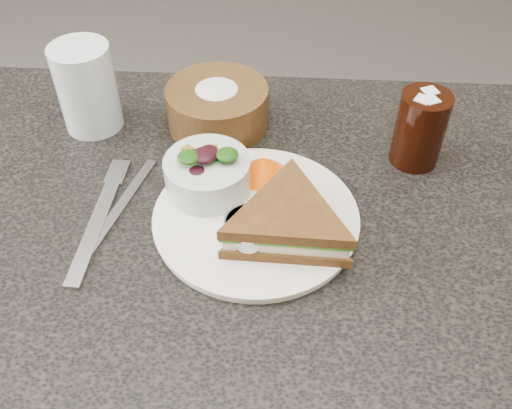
{
  "coord_description": "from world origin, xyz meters",
  "views": [
    {
      "loc": [
        0.06,
        -0.5,
        1.29
      ],
      "look_at": [
        0.03,
        0.0,
        0.78
      ],
      "focal_mm": 40.0,
      "sensor_mm": 36.0,
      "label": 1
    }
  ],
  "objects_px": {
    "water_glass": "(87,88)",
    "salad_bowl": "(207,169)",
    "sandwich": "(288,222)",
    "bread_basket": "(217,100)",
    "cola_glass": "(421,126)",
    "dining_table": "(239,368)",
    "dressing_ramekin": "(250,232)",
    "dinner_plate": "(256,218)"
  },
  "relations": [
    {
      "from": "dinner_plate",
      "to": "water_glass",
      "type": "distance_m",
      "value": 0.33
    },
    {
      "from": "sandwich",
      "to": "water_glass",
      "type": "bearing_deg",
      "value": 144.92
    },
    {
      "from": "sandwich",
      "to": "cola_glass",
      "type": "distance_m",
      "value": 0.25
    },
    {
      "from": "dinner_plate",
      "to": "water_glass",
      "type": "height_order",
      "value": "water_glass"
    },
    {
      "from": "dinner_plate",
      "to": "cola_glass",
      "type": "height_order",
      "value": "cola_glass"
    },
    {
      "from": "sandwich",
      "to": "dressing_ramekin",
      "type": "distance_m",
      "value": 0.05
    },
    {
      "from": "water_glass",
      "to": "salad_bowl",
      "type": "bearing_deg",
      "value": -36.57
    },
    {
      "from": "dressing_ramekin",
      "to": "dinner_plate",
      "type": "bearing_deg",
      "value": 84.92
    },
    {
      "from": "cola_glass",
      "to": "water_glass",
      "type": "relative_size",
      "value": 0.91
    },
    {
      "from": "bread_basket",
      "to": "dinner_plate",
      "type": "bearing_deg",
      "value": -70.65
    },
    {
      "from": "dinner_plate",
      "to": "salad_bowl",
      "type": "distance_m",
      "value": 0.09
    },
    {
      "from": "dinner_plate",
      "to": "sandwich",
      "type": "bearing_deg",
      "value": -39.74
    },
    {
      "from": "dining_table",
      "to": "sandwich",
      "type": "relative_size",
      "value": 5.45
    },
    {
      "from": "cola_glass",
      "to": "water_glass",
      "type": "distance_m",
      "value": 0.48
    },
    {
      "from": "dining_table",
      "to": "water_glass",
      "type": "height_order",
      "value": "water_glass"
    },
    {
      "from": "sandwich",
      "to": "bread_basket",
      "type": "distance_m",
      "value": 0.26
    },
    {
      "from": "bread_basket",
      "to": "water_glass",
      "type": "bearing_deg",
      "value": -176.31
    },
    {
      "from": "dining_table",
      "to": "salad_bowl",
      "type": "distance_m",
      "value": 0.42
    },
    {
      "from": "dining_table",
      "to": "dressing_ramekin",
      "type": "height_order",
      "value": "dressing_ramekin"
    },
    {
      "from": "dining_table",
      "to": "sandwich",
      "type": "height_order",
      "value": "sandwich"
    },
    {
      "from": "dining_table",
      "to": "salad_bowl",
      "type": "bearing_deg",
      "value": 125.62
    },
    {
      "from": "salad_bowl",
      "to": "dressing_ramekin",
      "type": "bearing_deg",
      "value": -56.21
    },
    {
      "from": "salad_bowl",
      "to": "dressing_ramekin",
      "type": "xyz_separation_m",
      "value": [
        0.06,
        -0.09,
        -0.01
      ]
    },
    {
      "from": "sandwich",
      "to": "dressing_ramekin",
      "type": "relative_size",
      "value": 2.94
    },
    {
      "from": "dinner_plate",
      "to": "dining_table",
      "type": "bearing_deg",
      "value": -170.7
    },
    {
      "from": "dining_table",
      "to": "water_glass",
      "type": "relative_size",
      "value": 7.56
    },
    {
      "from": "dinner_plate",
      "to": "sandwich",
      "type": "xyz_separation_m",
      "value": [
        0.04,
        -0.03,
        0.03
      ]
    },
    {
      "from": "dinner_plate",
      "to": "sandwich",
      "type": "distance_m",
      "value": 0.06
    },
    {
      "from": "salad_bowl",
      "to": "cola_glass",
      "type": "xyz_separation_m",
      "value": [
        0.29,
        0.09,
        0.02
      ]
    },
    {
      "from": "dining_table",
      "to": "dinner_plate",
      "type": "height_order",
      "value": "dinner_plate"
    },
    {
      "from": "cola_glass",
      "to": "water_glass",
      "type": "height_order",
      "value": "water_glass"
    },
    {
      "from": "sandwich",
      "to": "dressing_ramekin",
      "type": "height_order",
      "value": "sandwich"
    },
    {
      "from": "bread_basket",
      "to": "sandwich",
      "type": "bearing_deg",
      "value": -64.73
    },
    {
      "from": "dressing_ramekin",
      "to": "cola_glass",
      "type": "height_order",
      "value": "cola_glass"
    },
    {
      "from": "dinner_plate",
      "to": "dressing_ramekin",
      "type": "xyz_separation_m",
      "value": [
        -0.0,
        -0.05,
        0.02
      ]
    },
    {
      "from": "dining_table",
      "to": "bread_basket",
      "type": "height_order",
      "value": "bread_basket"
    },
    {
      "from": "sandwich",
      "to": "water_glass",
      "type": "distance_m",
      "value": 0.38
    },
    {
      "from": "dining_table",
      "to": "salad_bowl",
      "type": "relative_size",
      "value": 8.78
    },
    {
      "from": "dining_table",
      "to": "dinner_plate",
      "type": "xyz_separation_m",
      "value": [
        0.03,
        0.0,
        0.38
      ]
    },
    {
      "from": "dinner_plate",
      "to": "salad_bowl",
      "type": "bearing_deg",
      "value": 145.19
    },
    {
      "from": "water_glass",
      "to": "dining_table",
      "type": "bearing_deg",
      "value": -40.22
    },
    {
      "from": "dinner_plate",
      "to": "salad_bowl",
      "type": "xyz_separation_m",
      "value": [
        -0.07,
        0.05,
        0.04
      ]
    }
  ]
}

